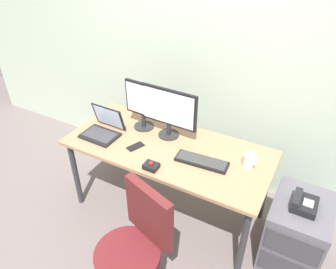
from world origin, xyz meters
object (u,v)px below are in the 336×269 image
(file_cabinet, at_px, (295,232))
(laptop, at_px, (103,129))
(coffee_mug, at_px, (249,160))
(desk_phone, at_px, (304,203))
(trackball_mouse, at_px, (151,166))
(cell_phone, at_px, (136,147))
(keyboard, at_px, (202,161))
(monitor_side, at_px, (143,103))
(office_chair, at_px, (135,254))
(monitor_main, at_px, (169,110))

(file_cabinet, height_order, laptop, laptop)
(laptop, xyz_separation_m, coffee_mug, (1.24, 0.18, 0.00))
(coffee_mug, bearing_deg, desk_phone, -8.72)
(trackball_mouse, relative_size, cell_phone, 0.77)
(laptop, bearing_deg, file_cabinet, 4.23)
(coffee_mug, relative_size, cell_phone, 0.78)
(keyboard, xyz_separation_m, cell_phone, (-0.56, -0.07, -0.01))
(keyboard, bearing_deg, desk_phone, 4.82)
(desk_phone, height_order, monitor_side, monitor_side)
(monitor_side, height_order, cell_phone, monitor_side)
(office_chair, xyz_separation_m, keyboard, (0.14, 0.75, 0.33))
(monitor_main, xyz_separation_m, cell_phone, (-0.16, -0.28, -0.25))
(monitor_main, bearing_deg, cell_phone, -119.44)
(keyboard, bearing_deg, laptop, -177.26)
(trackball_mouse, bearing_deg, keyboard, 38.25)
(office_chair, distance_m, trackball_mouse, 0.63)
(office_chair, height_order, cell_phone, office_chair)
(laptop, distance_m, coffee_mug, 1.25)
(file_cabinet, height_order, monitor_main, monitor_main)
(monitor_main, relative_size, laptop, 1.61)
(monitor_side, height_order, trackball_mouse, monitor_side)
(coffee_mug, bearing_deg, monitor_side, 175.17)
(monitor_side, distance_m, keyboard, 0.73)
(file_cabinet, relative_size, coffee_mug, 5.22)
(laptop, bearing_deg, coffee_mug, 8.12)
(office_chair, relative_size, coffee_mug, 8.35)
(keyboard, relative_size, coffee_mug, 3.76)
(monitor_side, xyz_separation_m, coffee_mug, (0.99, -0.08, -0.19))
(file_cabinet, distance_m, monitor_main, 1.38)
(keyboard, height_order, cell_phone, keyboard)
(file_cabinet, bearing_deg, cell_phone, -173.34)
(office_chair, relative_size, monitor_main, 1.83)
(monitor_main, xyz_separation_m, coffee_mug, (0.73, -0.07, -0.20))
(keyboard, xyz_separation_m, coffee_mug, (0.33, 0.13, 0.04))
(office_chair, xyz_separation_m, monitor_side, (-0.51, 0.96, 0.56))
(keyboard, distance_m, cell_phone, 0.56)
(trackball_mouse, bearing_deg, laptop, 161.76)
(file_cabinet, height_order, cell_phone, cell_phone)
(desk_phone, height_order, keyboard, keyboard)
(trackball_mouse, bearing_deg, coffee_mug, 30.63)
(keyboard, height_order, coffee_mug, coffee_mug)
(file_cabinet, xyz_separation_m, laptop, (-1.69, -0.13, 0.50))
(monitor_main, distance_m, cell_phone, 0.41)
(file_cabinet, distance_m, desk_phone, 0.33)
(file_cabinet, height_order, coffee_mug, coffee_mug)
(laptop, bearing_deg, desk_phone, 3.70)
(desk_phone, xyz_separation_m, keyboard, (-0.77, -0.06, 0.13))
(desk_phone, distance_m, trackball_mouse, 1.13)
(monitor_main, relative_size, trackball_mouse, 4.63)
(laptop, relative_size, coffee_mug, 2.84)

